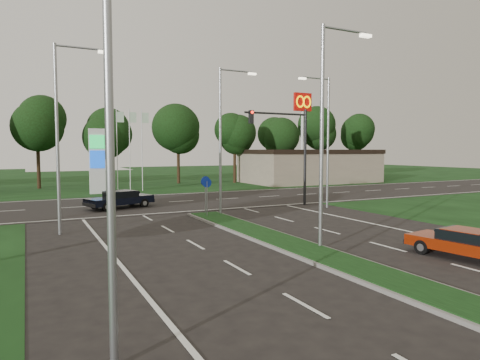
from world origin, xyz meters
name	(u,v)px	position (x,y,z in m)	size (l,w,h in m)	color
ground	(431,297)	(0.00, 0.00, 0.00)	(160.00, 160.00, 0.00)	black
verge_far	(104,179)	(0.00, 55.00, 0.00)	(160.00, 50.00, 0.02)	black
cross_road	(169,202)	(0.00, 24.00, 0.00)	(160.00, 12.00, 0.02)	black
median_kerb	(336,261)	(0.00, 4.00, 0.06)	(2.00, 26.00, 0.12)	slate
commercial_building	(310,166)	(22.00, 36.00, 2.00)	(16.00, 9.00, 4.00)	gray
streetlight_median_near	(326,124)	(1.00, 6.00, 5.08)	(2.53, 0.22, 9.00)	gray
streetlight_median_far	(223,133)	(1.00, 16.00, 5.08)	(2.53, 0.22, 9.00)	gray
streetlight_left_near	(120,92)	(-8.30, 0.00, 5.08)	(2.53, 0.22, 9.00)	gray
streetlight_left_far	(62,128)	(-8.30, 14.00, 5.08)	(2.53, 0.22, 9.00)	gray
streetlight_right_far	(326,135)	(8.80, 16.00, 5.08)	(2.53, 0.22, 9.00)	gray
traffic_signal	(290,142)	(7.19, 18.00, 4.65)	(5.10, 0.42, 7.00)	black
median_signs	(206,188)	(0.00, 16.40, 1.71)	(1.16, 1.76, 2.38)	gray
gas_pylon	(99,159)	(-3.79, 33.05, 3.20)	(5.80, 1.26, 8.00)	silver
mcdonalds_sign	(303,115)	(18.00, 31.97, 7.99)	(2.20, 0.47, 10.40)	silver
treeline_far	(126,125)	(0.10, 39.93, 6.83)	(6.00, 6.00, 9.90)	black
red_sedan	(465,243)	(4.67, 2.33, 0.59)	(2.20, 4.18, 1.10)	maroon
navy_sedan	(120,199)	(-4.10, 22.13, 0.66)	(4.81, 3.17, 1.23)	black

